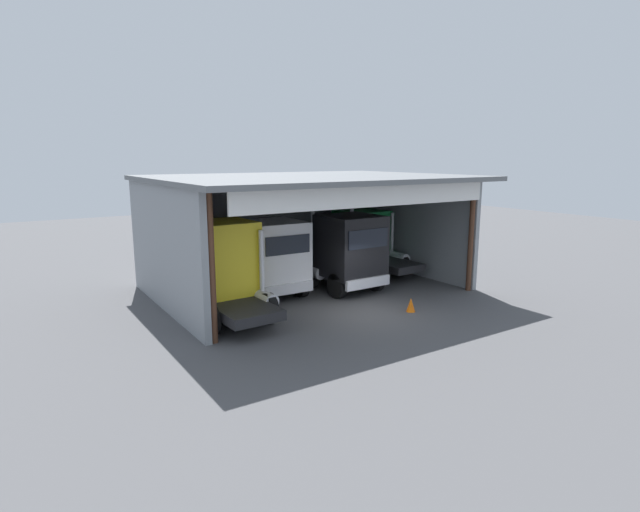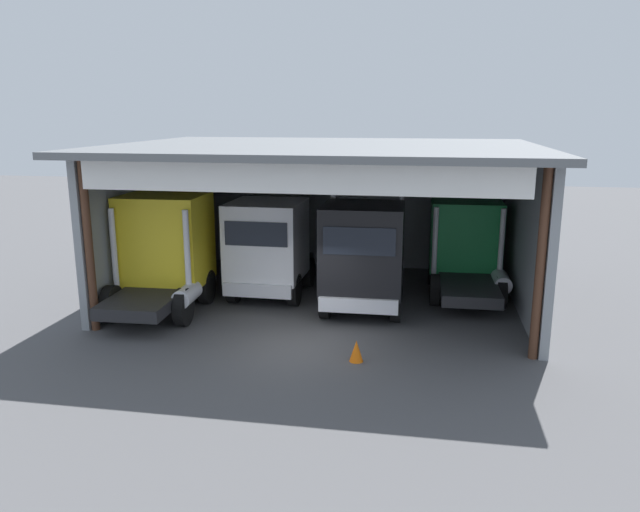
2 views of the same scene
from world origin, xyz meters
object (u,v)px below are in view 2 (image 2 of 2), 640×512
at_px(oil_drum, 384,260).
at_px(traffic_cone, 356,351).
at_px(truck_white_left_bay, 269,247).
at_px(truck_yellow_center_left_bay, 164,250).
at_px(truck_black_right_bay, 362,255).
at_px(truck_green_yard_outside, 466,246).
at_px(tool_cart, 459,267).

height_order(oil_drum, traffic_cone, oil_drum).
bearing_deg(truck_white_left_bay, truck_yellow_center_left_bay, 31.43).
distance_m(truck_black_right_bay, truck_green_yard_outside, 4.41).
relative_size(truck_yellow_center_left_bay, oil_drum, 5.42).
height_order(truck_black_right_bay, truck_green_yard_outside, truck_black_right_bay).
xyz_separation_m(tool_cart, traffic_cone, (-2.94, -8.52, -0.22)).
bearing_deg(truck_green_yard_outside, oil_drum, 138.34).
bearing_deg(truck_white_left_bay, truck_black_right_bay, 162.38).
relative_size(truck_green_yard_outside, oil_drum, 6.09).
height_order(truck_white_left_bay, oil_drum, truck_white_left_bay).
xyz_separation_m(truck_yellow_center_left_bay, truck_black_right_bay, (6.29, 0.68, -0.07)).
xyz_separation_m(truck_white_left_bay, truck_green_yard_outside, (6.65, 1.78, -0.12)).
relative_size(truck_black_right_bay, tool_cart, 4.46).
bearing_deg(truck_green_yard_outside, tool_cart, 92.69).
relative_size(truck_black_right_bay, traffic_cone, 7.97).
bearing_deg(truck_white_left_bay, tool_cart, -151.24).
bearing_deg(truck_white_left_bay, oil_drum, -129.12).
height_order(truck_white_left_bay, truck_black_right_bay, truck_black_right_bay).
height_order(truck_yellow_center_left_bay, truck_black_right_bay, truck_yellow_center_left_bay).
relative_size(truck_white_left_bay, truck_black_right_bay, 1.08).
xyz_separation_m(truck_white_left_bay, oil_drum, (3.63, 4.37, -1.36)).
xyz_separation_m(truck_green_yard_outside, traffic_cone, (-3.05, -6.80, -1.39)).
relative_size(oil_drum, tool_cart, 0.86).
bearing_deg(truck_yellow_center_left_bay, truck_black_right_bay, 4.01).
relative_size(truck_black_right_bay, oil_drum, 5.20).
distance_m(truck_yellow_center_left_bay, oil_drum, 9.15).
xyz_separation_m(truck_green_yard_outside, oil_drum, (-3.02, 2.59, -1.24)).
bearing_deg(truck_yellow_center_left_bay, truck_white_left_bay, 28.64).
bearing_deg(traffic_cone, truck_black_right_bay, 94.18).
bearing_deg(tool_cart, truck_green_yard_outside, -86.30).
bearing_deg(truck_green_yard_outside, truck_yellow_center_left_bay, -160.75).
distance_m(truck_black_right_bay, oil_drum, 5.66).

